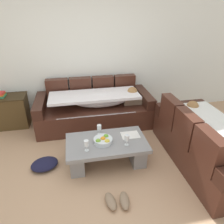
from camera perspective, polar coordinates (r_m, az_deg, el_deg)
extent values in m
plane|color=tan|center=(3.04, -2.97, -18.61)|extent=(14.00, 14.00, 0.00)
cube|color=white|center=(4.34, -7.76, 16.04)|extent=(9.00, 0.10, 2.70)
cube|color=#47241A|center=(4.21, -4.76, -0.71)|extent=(2.23, 0.92, 0.42)
cube|color=#47241A|center=(4.37, -14.80, 5.88)|extent=(0.44, 0.16, 0.46)
cube|color=#47241A|center=(4.36, -8.65, 6.44)|extent=(0.44, 0.16, 0.46)
cube|color=#47241A|center=(4.40, -2.53, 6.92)|extent=(0.44, 0.16, 0.46)
cube|color=#47241A|center=(4.49, 3.43, 7.32)|extent=(0.44, 0.16, 0.46)
cube|color=#381D15|center=(4.11, -19.27, 1.84)|extent=(0.18, 0.92, 0.20)
cube|color=#381D15|center=(4.29, 8.84, 4.19)|extent=(0.18, 0.92, 0.20)
cube|color=gray|center=(4.22, 5.37, 3.33)|extent=(0.36, 0.28, 0.11)
sphere|color=#936B4C|center=(4.12, 5.62, 5.14)|extent=(0.21, 0.21, 0.21)
sphere|color=#9E7042|center=(4.11, 5.64, 5.53)|extent=(0.20, 0.20, 0.20)
ellipsoid|color=white|center=(4.03, -2.94, 3.53)|extent=(1.10, 0.44, 0.28)
cube|color=white|center=(3.95, -4.89, 4.58)|extent=(1.70, 0.60, 0.05)
cube|color=white|center=(3.82, -3.98, -3.49)|extent=(1.44, 0.04, 0.38)
cube|color=#47241A|center=(3.53, 24.19, -9.49)|extent=(0.92, 1.89, 0.42)
cube|color=#47241A|center=(2.76, 25.07, -9.50)|extent=(0.16, 0.48, 0.46)
cube|color=#47241A|center=(3.10, 19.92, -4.15)|extent=(0.16, 0.48, 0.46)
cube|color=#47241A|center=(3.48, 15.90, 0.10)|extent=(0.16, 0.48, 0.46)
cube|color=#381D15|center=(3.98, 18.47, 1.16)|extent=(0.92, 0.18, 0.20)
cube|color=#B23838|center=(3.80, 20.37, -1.22)|extent=(0.28, 0.36, 0.11)
sphere|color=beige|center=(3.75, 21.28, 0.99)|extent=(0.21, 0.21, 0.21)
sphere|color=#9E7042|center=(3.74, 21.36, 1.40)|extent=(0.20, 0.20, 0.20)
ellipsoid|color=white|center=(3.35, 26.34, -4.82)|extent=(0.44, 0.97, 0.28)
cube|color=white|center=(3.34, 26.65, -3.02)|extent=(0.60, 1.41, 0.05)
cube|color=gray|center=(3.13, -1.50, -8.56)|extent=(1.20, 0.68, 0.06)
cube|color=gray|center=(3.22, -9.74, -12.11)|extent=(0.20, 0.54, 0.32)
cube|color=gray|center=(3.33, 6.49, -10.26)|extent=(0.20, 0.54, 0.32)
cylinder|color=silver|center=(3.07, -2.49, -7.88)|extent=(0.28, 0.28, 0.07)
sphere|color=orange|center=(3.06, -2.51, -7.49)|extent=(0.08, 0.08, 0.08)
sphere|color=#6CA030|center=(3.02, -3.83, -8.07)|extent=(0.08, 0.08, 0.08)
sphere|color=gold|center=(3.00, -1.35, -8.17)|extent=(0.08, 0.08, 0.08)
sphere|color=#5FA42C|center=(3.11, -1.67, -6.80)|extent=(0.08, 0.08, 0.08)
cylinder|color=silver|center=(2.96, -6.98, -10.45)|extent=(0.06, 0.06, 0.01)
cylinder|color=silver|center=(2.93, -7.03, -9.82)|extent=(0.01, 0.01, 0.07)
cylinder|color=silver|center=(2.88, -7.12, -8.55)|extent=(0.07, 0.07, 0.08)
cylinder|color=silver|center=(3.05, 4.06, -8.98)|extent=(0.06, 0.06, 0.01)
cylinder|color=silver|center=(3.02, 4.08, -8.37)|extent=(0.01, 0.01, 0.07)
cylinder|color=silver|center=(2.98, 4.13, -7.12)|extent=(0.07, 0.07, 0.08)
cylinder|color=silver|center=(3.27, -3.50, -6.08)|extent=(0.06, 0.06, 0.01)
cylinder|color=silver|center=(3.25, -3.52, -5.49)|extent=(0.01, 0.01, 0.07)
cylinder|color=silver|center=(3.21, -3.56, -4.29)|extent=(0.07, 0.07, 0.08)
cube|color=white|center=(3.25, 5.04, -6.36)|extent=(0.28, 0.21, 0.01)
cube|color=#4A361B|center=(4.56, -26.49, 0.02)|extent=(0.70, 0.42, 0.62)
cube|color=#342613|center=(4.44, -27.34, 3.69)|extent=(0.72, 0.44, 0.02)
cube|color=#338C59|center=(4.45, -28.19, 3.92)|extent=(0.14, 0.20, 0.04)
cube|color=#B76623|center=(4.45, -28.39, 4.29)|extent=(0.14, 0.22, 0.02)
cube|color=red|center=(4.44, -28.54, 4.61)|extent=(0.16, 0.19, 0.03)
ellipsoid|color=#8C7259|center=(2.76, -0.37, -23.44)|extent=(0.16, 0.28, 0.09)
ellipsoid|color=#8C7259|center=(2.77, 3.48, -23.23)|extent=(0.14, 0.28, 0.09)
ellipsoid|color=#191933|center=(3.36, -18.13, -13.53)|extent=(0.47, 0.41, 0.12)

